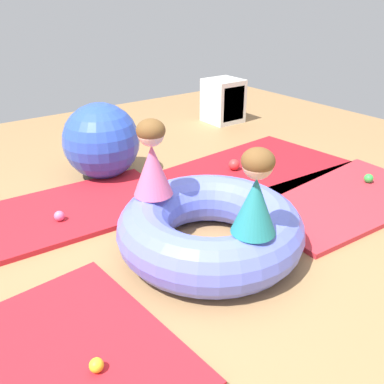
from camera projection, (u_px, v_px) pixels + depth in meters
name	position (u px, v px, depth m)	size (l,w,h in m)	color
ground_plane	(200.00, 254.00, 2.79)	(8.00, 8.00, 0.00)	#9E7549
gym_mat_far_right	(72.00, 210.00, 3.30)	(1.54, 0.90, 0.04)	red
gym_mat_center_rear	(256.00, 169.00, 4.07)	(1.69, 1.08, 0.04)	#B21923
gym_mat_near_left	(341.00, 198.00, 3.49)	(1.68, 0.95, 0.04)	red
inflatable_cushion	(210.00, 228.00, 2.75)	(1.24, 1.24, 0.35)	#6070E5
child_in_pink	(152.00, 159.00, 2.70)	(0.37, 0.37, 0.52)	#E5608E
child_in_teal	(256.00, 193.00, 2.26)	(0.36, 0.36, 0.51)	teal
play_ball_orange	(250.00, 189.00, 3.52)	(0.08, 0.08, 0.08)	orange
play_ball_red	(234.00, 165.00, 3.97)	(0.11, 0.11, 0.11)	red
play_ball_yellow	(96.00, 365.00, 1.87)	(0.07, 0.07, 0.07)	yellow
play_ball_pink	(59.00, 216.00, 3.10)	(0.08, 0.08, 0.08)	pink
play_ball_green	(369.00, 178.00, 3.71)	(0.08, 0.08, 0.08)	green
exercise_ball_large	(101.00, 141.00, 3.80)	(0.70, 0.70, 0.70)	blue
storage_cube	(224.00, 101.00, 5.48)	(0.44, 0.44, 0.56)	white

